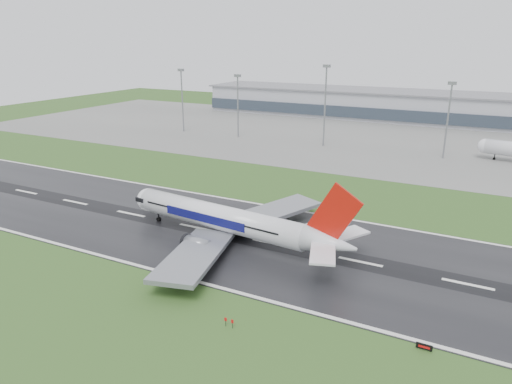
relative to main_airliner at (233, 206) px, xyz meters
The scene contains 10 objects.
ground 11.98m from the main_airliner, 21.49° to the left, with size 520.00×520.00×0.00m, color #294B1B.
runway 11.94m from the main_airliner, 21.49° to the left, with size 400.00×45.00×0.10m, color black.
apron 128.60m from the main_airliner, 86.51° to the left, with size 400.00×130.00×0.08m, color slate.
terminal 188.24m from the main_airliner, 87.62° to the left, with size 240.00×36.00×15.00m, color #9799A2.
main_airliner is the anchor object (origin of this frame).
runway_sign 48.75m from the main_airliner, 25.19° to the right, with size 2.30×0.26×1.04m, color black, non-canonical shape.
floodmast_0 134.97m from the main_airliner, 130.15° to the left, with size 0.64×0.64×28.65m, color gray.
floodmast_1 117.60m from the main_airliner, 118.68° to the left, with size 0.64×0.64×27.04m, color gray.
floodmast_2 104.46m from the main_airliner, 98.37° to the left, with size 0.64×0.64×32.14m, color gray.
floodmast_3 108.20m from the main_airliner, 72.50° to the left, with size 0.64×0.64×27.28m, color gray.
Camera 1 is at (40.08, -85.51, 42.81)m, focal length 32.77 mm.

